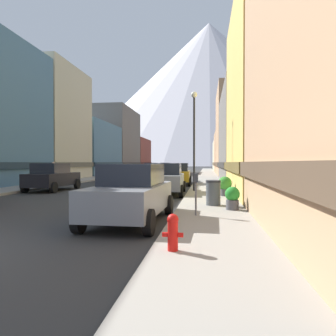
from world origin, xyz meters
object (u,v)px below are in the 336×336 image
Objects in this scene: car_driving_0 at (165,167)px; pedestrian_0 at (54,173)px; car_left_1 at (52,177)px; streetlamp_right at (194,126)px; car_right_0 at (131,193)px; car_right_1 at (166,179)px; trash_bin_right at (213,193)px; fire_hydrant_near at (173,231)px; car_driving_1 at (151,169)px; car_right_2 at (178,174)px; potted_plant_2 at (225,185)px; potted_plant_0 at (232,197)px; parking_meter_near at (196,188)px.

car_driving_0 is 34.39m from pedestrian_0.
car_driving_0 is (2.20, 39.00, 0.00)m from car_left_1.
pedestrian_0 is 0.30× the size of streetlamp_right.
car_right_0 is 8.41m from car_right_1.
trash_bin_right is at bearing -64.58° from car_right_1.
car_right_0 reaches higher than fire_hydrant_near.
pedestrian_0 is at bearing -97.77° from car_driving_0.
car_driving_0 is at bearing 97.68° from fire_hydrant_near.
car_left_1 is 24.08m from car_driving_1.
fire_hydrant_near is at bearing -89.55° from streetlamp_right.
car_right_2 is at bearing 94.84° from fire_hydrant_near.
car_left_1 is 11.27m from potted_plant_2.
pedestrian_0 reaches higher than potted_plant_0.
car_left_1 and car_driving_1 have the same top height.
car_left_1 and car_right_0 have the same top height.
car_right_1 is 12.00m from fire_hydrant_near.
fire_hydrant_near is 10.15m from potted_plant_2.
parking_meter_near reaches higher than fire_hydrant_near.
car_right_2 is 15.53m from parking_meter_near.
trash_bin_right is at bearing -78.87° from car_right_2.
car_left_1 is 12.40m from car_right_0.
fire_hydrant_near is 0.41× the size of pedestrian_0.
car_left_1 reaches higher than fire_hydrant_near.
fire_hydrant_near is (9.25, -13.26, -0.37)m from car_left_1.
car_right_1 is at bearing 97.92° from fire_hydrant_near.
car_driving_0 is 6.25× the size of fire_hydrant_near.
car_right_2 is 14.40m from potted_plant_0.
car_right_2 is 4.57× the size of potted_plant_2.
streetlamp_right is (6.95, -24.55, 3.09)m from car_driving_1.
car_right_0 is 15.98m from car_right_2.
trash_bin_right is (10.15, -6.76, -0.26)m from car_left_1.
car_right_0 is 17.83m from pedestrian_0.
potted_plant_2 is 15.56m from pedestrian_0.
pedestrian_0 is at bearing 154.62° from streetlamp_right.
trash_bin_right is 1.01× the size of potted_plant_2.
car_left_1 is at bearing -95.24° from car_driving_1.
car_right_1 is 3.35× the size of parking_meter_near.
pedestrian_0 is (-12.60, 11.69, 0.31)m from trash_bin_right.
car_left_1 is 9.80m from car_right_2.
car_left_1 is 2.56× the size of pedestrian_0.
car_right_0 reaches higher than parking_meter_near.
car_driving_0 is at bearing 86.77° from car_left_1.
pedestrian_0 is at bearing 148.38° from potted_plant_2.
parking_meter_near is at bearing -49.69° from pedestrian_0.
potted_plant_2 is at bearing 81.22° from fire_hydrant_near.
parking_meter_near reaches higher than potted_plant_0.
car_driving_0 is 4.49× the size of trash_bin_right.
car_right_0 is at bearing -115.97° from potted_plant_2.
pedestrian_0 is (-2.45, 4.93, 0.05)m from car_left_1.
car_left_1 is 6.28× the size of fire_hydrant_near.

